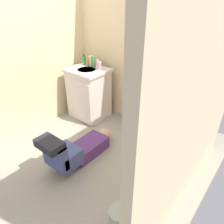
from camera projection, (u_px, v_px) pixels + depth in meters
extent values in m
cube|color=gray|center=(96.00, 152.00, 2.88)|extent=(2.74, 2.95, 0.04)
cube|color=beige|center=(143.00, 46.00, 2.95)|extent=(2.40, 0.08, 2.40)
cube|color=beige|center=(30.00, 47.00, 2.90)|extent=(0.08, 1.95, 2.40)
cube|color=beige|center=(202.00, 93.00, 1.64)|extent=(0.08, 1.95, 2.40)
cube|color=silver|center=(169.00, 136.00, 2.84)|extent=(0.22, 0.30, 0.38)
cylinder|color=silver|center=(169.00, 126.00, 2.70)|extent=(0.35, 0.35, 0.08)
cube|color=silver|center=(178.00, 109.00, 2.74)|extent=(0.34, 0.17, 0.34)
cube|color=silver|center=(180.00, 96.00, 2.65)|extent=(0.36, 0.19, 0.03)
cube|color=silver|center=(89.00, 94.00, 3.49)|extent=(0.56, 0.48, 0.78)
cube|color=silver|center=(88.00, 70.00, 3.28)|extent=(0.60, 0.52, 0.04)
cylinder|color=silver|center=(87.00, 71.00, 3.27)|extent=(0.28, 0.28, 0.05)
cube|color=silver|center=(84.00, 104.00, 3.25)|extent=(0.26, 0.03, 0.66)
cylinder|color=silver|center=(94.00, 64.00, 3.34)|extent=(0.02, 0.02, 0.10)
cube|color=#512D6B|center=(88.00, 147.00, 2.80)|extent=(0.29, 0.52, 0.17)
sphere|color=tan|center=(105.00, 135.00, 3.02)|extent=(0.19, 0.19, 0.19)
cube|color=#434C83|center=(66.00, 156.00, 2.51)|extent=(0.31, 0.28, 0.20)
cube|color=#434C83|center=(55.00, 155.00, 2.36)|extent=(0.31, 0.12, 0.32)
cube|color=black|center=(50.00, 144.00, 2.24)|extent=(0.31, 0.19, 0.09)
cylinder|color=#512D6B|center=(87.00, 138.00, 3.03)|extent=(0.08, 0.30, 0.08)
cube|color=silver|center=(177.00, 90.00, 2.64)|extent=(0.22, 0.11, 0.10)
cylinder|color=green|center=(84.00, 61.00, 3.43)|extent=(0.06, 0.06, 0.13)
cylinder|color=black|center=(84.00, 56.00, 3.38)|extent=(0.02, 0.02, 0.04)
cylinder|color=orange|center=(88.00, 62.00, 3.38)|extent=(0.06, 0.06, 0.13)
cylinder|color=white|center=(91.00, 61.00, 3.34)|extent=(0.05, 0.05, 0.17)
cylinder|color=#4B9D53|center=(94.00, 62.00, 3.29)|extent=(0.05, 0.05, 0.18)
cylinder|color=silver|center=(98.00, 64.00, 3.25)|extent=(0.04, 0.04, 0.14)
cylinder|color=pink|center=(99.00, 66.00, 3.20)|extent=(0.06, 0.06, 0.13)
cylinder|color=gray|center=(119.00, 221.00, 1.86)|extent=(0.18, 0.18, 0.28)
cylinder|color=white|center=(138.00, 143.00, 2.86)|extent=(0.11, 0.11, 0.20)
cylinder|color=white|center=(156.00, 191.00, 2.24)|extent=(0.11, 0.11, 0.10)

